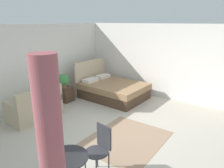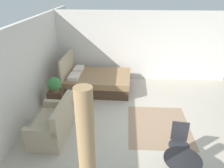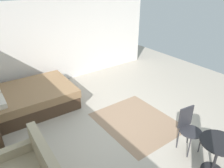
% 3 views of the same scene
% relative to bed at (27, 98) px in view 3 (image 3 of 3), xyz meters
% --- Properties ---
extents(ground_plane, '(9.21, 9.48, 0.02)m').
position_rel_bed_xyz_m(ground_plane, '(-1.98, -1.58, -0.32)').
color(ground_plane, '#B2A899').
extents(wall_right, '(0.12, 6.48, 2.58)m').
position_rel_bed_xyz_m(wall_right, '(1.13, -1.58, 0.98)').
color(wall_right, silver).
rests_on(wall_right, ground).
extents(area_rug, '(1.91, 1.60, 0.01)m').
position_rel_bed_xyz_m(area_rug, '(-2.11, -1.92, -0.30)').
color(area_rug, '#93755B').
rests_on(area_rug, ground).
extents(bed, '(1.68, 2.25, 1.25)m').
position_rel_bed_xyz_m(bed, '(0.00, 0.00, 0.00)').
color(bed, '#473323').
rests_on(bed, ground).
extents(balcony_table, '(0.66, 0.66, 0.68)m').
position_rel_bed_xyz_m(balcony_table, '(-4.02, -2.04, 0.17)').
color(balcony_table, black).
rests_on(balcony_table, ground).
extents(cafe_chair_near_window, '(0.48, 0.48, 0.92)m').
position_rel_bed_xyz_m(cafe_chair_near_window, '(-3.33, -2.14, 0.24)').
color(cafe_chair_near_window, '#2D2D33').
rests_on(cafe_chair_near_window, ground).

